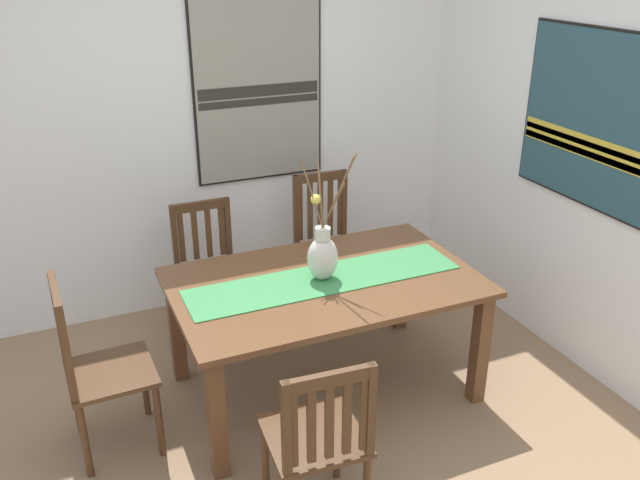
% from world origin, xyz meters
% --- Properties ---
extents(ground_plane, '(6.40, 6.40, 0.03)m').
position_xyz_m(ground_plane, '(0.00, 0.00, -0.01)').
color(ground_plane, '#8E7051').
extents(wall_back, '(6.40, 0.12, 2.70)m').
position_xyz_m(wall_back, '(0.00, 1.86, 1.35)').
color(wall_back, white).
rests_on(wall_back, ground_plane).
extents(wall_side, '(0.12, 6.40, 2.70)m').
position_xyz_m(wall_side, '(1.86, 0.00, 1.35)').
color(wall_side, white).
rests_on(wall_side, ground_plane).
extents(dining_table, '(1.68, 1.04, 0.72)m').
position_xyz_m(dining_table, '(0.25, 0.45, 0.62)').
color(dining_table, brown).
rests_on(dining_table, ground_plane).
extents(table_runner, '(1.54, 0.36, 0.01)m').
position_xyz_m(table_runner, '(0.25, 0.45, 0.72)').
color(table_runner, '#388447').
rests_on(table_runner, dining_table).
extents(centerpiece_vase, '(0.25, 0.36, 0.76)m').
position_xyz_m(centerpiece_vase, '(0.24, 0.46, 0.87)').
color(centerpiece_vase, silver).
rests_on(centerpiece_vase, dining_table).
extents(chair_0, '(0.42, 0.42, 0.89)m').
position_xyz_m(chair_0, '(-0.19, 1.34, 0.47)').
color(chair_0, '#4C301C').
rests_on(chair_0, ground_plane).
extents(chair_1, '(0.44, 0.44, 0.97)m').
position_xyz_m(chair_1, '(0.66, 1.36, 0.50)').
color(chair_1, '#4C301C').
rests_on(chair_1, ground_plane).
extents(chair_2, '(0.43, 0.43, 0.97)m').
position_xyz_m(chair_2, '(-1.00, 0.43, 0.50)').
color(chair_2, '#4C301C').
rests_on(chair_2, ground_plane).
extents(chair_3, '(0.45, 0.45, 0.90)m').
position_xyz_m(chair_3, '(-0.18, -0.47, 0.48)').
color(chair_3, '#4C301C').
rests_on(chair_3, ground_plane).
extents(painting_on_back_wall, '(0.91, 0.05, 1.31)m').
position_xyz_m(painting_on_back_wall, '(0.35, 1.79, 1.54)').
color(painting_on_back_wall, black).
extents(painting_on_side_wall, '(0.05, 1.02, 0.99)m').
position_xyz_m(painting_on_side_wall, '(1.79, 0.25, 1.52)').
color(painting_on_side_wall, black).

